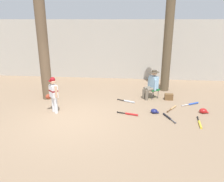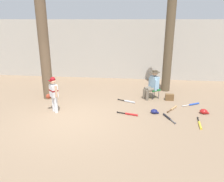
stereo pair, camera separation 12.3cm
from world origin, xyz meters
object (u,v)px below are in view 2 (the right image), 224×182
Objects in this scene: tree_behind_spectator at (168,48)px; young_ballplayer at (53,92)px; folding_stool at (154,90)px; tree_near_player at (43,39)px; bat_black_composite at (168,117)px; bat_yellow_trainer at (200,124)px; bat_red_barrel at (130,114)px; bat_wood_tan at (173,108)px; bat_aluminum_silver at (128,101)px; batting_helmet_red at (204,112)px; seated_spectator at (152,84)px; bat_blue_youth at (193,104)px; handbag_beside_stool at (169,97)px; batting_helmet_navy at (154,111)px.

tree_behind_spectator is 3.57× the size of young_ballplayer.
tree_behind_spectator is 8.45× the size of folding_stool.
bat_black_composite is (4.79, -1.51, -2.41)m from tree_near_player.
bat_yellow_trainer is (0.67, -3.53, -1.95)m from tree_behind_spectator.
tree_behind_spectator is 6.17× the size of bat_red_barrel.
bat_aluminum_silver is (-1.69, 0.55, 0.00)m from bat_wood_tan.
bat_yellow_trainer is 1.03m from batting_helmet_red.
bat_blue_youth is (1.56, -0.60, -0.61)m from seated_spectator.
batting_helmet_red is at bearing 22.30° from bat_black_composite.
tree_near_player is 7.16× the size of bat_red_barrel.
bat_aluminum_silver is at bearing 179.09° from bat_blue_youth.
bat_blue_youth is at bearing -28.72° from handbag_beside_stool.
batting_helmet_red is (2.60, 0.42, 0.05)m from bat_red_barrel.
batting_helmet_red reaches higher than bat_blue_youth.
bat_aluminum_silver is at bearing -166.00° from handbag_beside_stool.
bat_yellow_trainer is 1.58m from batting_helmet_navy.
bat_blue_youth is (2.52, -0.04, 0.00)m from bat_aluminum_silver.
tree_near_player is at bearing 177.68° from bat_aluminum_silver.
handbag_beside_stool is at bearing 21.50° from young_ballplayer.
seated_spectator is at bearing -147.76° from folding_stool.
batting_helmet_navy is (3.57, 0.26, -0.67)m from young_ballplayer.
seated_spectator is at bearing 5.54° from tree_near_player.
bat_red_barrel is 0.89m from batting_helmet_navy.
seated_spectator is (3.57, 1.83, -0.10)m from young_ballplayer.
bat_wood_tan is 0.88× the size of bat_blue_youth.
bat_red_barrel is (3.50, -1.39, -2.41)m from tree_near_player.
tree_behind_spectator reaches higher than batting_helmet_navy.
young_ballplayer is at bearing -158.50° from handbag_beside_stool.
batting_helmet_navy is at bearing -148.06° from bat_blue_youth.
batting_helmet_red is (6.11, -0.97, -2.37)m from tree_near_player.
tree_near_player is 4.74m from seated_spectator.
folding_stool is at bearing 118.27° from bat_yellow_trainer.
tree_behind_spectator is 16.12× the size of batting_helmet_navy.
tree_behind_spectator is 4.09m from bat_yellow_trainer.
batting_helmet_red is at bearing 5.82° from batting_helmet_navy.
handbag_beside_stool is 1.18× the size of batting_helmet_navy.
tree_behind_spectator is 3.88× the size of seated_spectator.
tree_near_player reaches higher than bat_black_composite.
bat_wood_tan is (0.01, -0.97, -0.10)m from handbag_beside_stool.
bat_aluminum_silver is (-1.66, -1.75, -1.95)m from tree_behind_spectator.
handbag_beside_stool is 0.41× the size of bat_yellow_trainer.
batting_helmet_navy is (-1.55, -0.97, 0.04)m from bat_blue_youth.
batting_helmet_red is (1.75, -1.39, -0.56)m from seated_spectator.
seated_spectator is at bearing 123.15° from bat_wood_tan.
bat_aluminum_silver and bat_yellow_trainer have the same top height.
bat_blue_youth is (1.47, -0.65, -0.33)m from folding_stool.
bat_black_composite and bat_red_barrel have the same top height.
tree_behind_spectator reaches higher than handbag_beside_stool.
tree_behind_spectator is 1.93m from seated_spectator.
tree_behind_spectator is 5.67× the size of bat_yellow_trainer.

